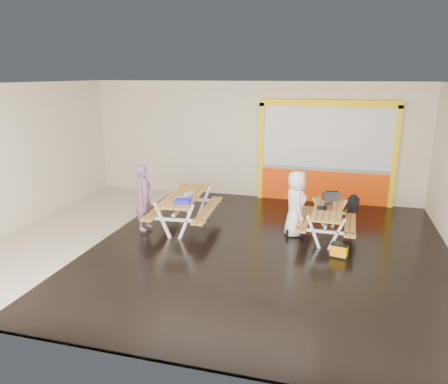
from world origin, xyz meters
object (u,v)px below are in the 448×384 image
(picnic_table_right, at_px, (327,216))
(dark_case, at_px, (295,232))
(toolbox, at_px, (331,196))
(backpack, at_px, (353,204))
(person_left, at_px, (144,197))
(laptop_left, at_px, (184,197))
(laptop_right, at_px, (324,206))
(picnic_table_left, at_px, (184,203))
(blue_pouch, at_px, (183,201))
(fluke_bag, at_px, (339,251))
(person_right, at_px, (296,204))

(picnic_table_right, xyz_separation_m, dark_case, (-0.72, -0.06, -0.45))
(toolbox, xyz_separation_m, backpack, (0.52, 0.02, -0.15))
(person_left, relative_size, laptop_left, 3.42)
(person_left, bearing_deg, laptop_right, -77.29)
(picnic_table_left, xyz_separation_m, laptop_right, (3.32, 0.16, 0.14))
(person_left, xyz_separation_m, blue_pouch, (1.02, -0.12, 0.01))
(person_left, distance_m, backpack, 5.00)
(person_left, relative_size, dark_case, 3.88)
(laptop_right, xyz_separation_m, fluke_bag, (0.38, -1.05, -0.60))
(person_right, distance_m, dark_case, 0.66)
(picnic_table_left, bearing_deg, laptop_right, 2.76)
(picnic_table_left, distance_m, fluke_bag, 3.84)
(picnic_table_right, xyz_separation_m, blue_pouch, (-3.19, -0.85, 0.34))
(laptop_left, bearing_deg, toolbox, 20.11)
(laptop_left, relative_size, dark_case, 1.13)
(picnic_table_left, distance_m, toolbox, 3.58)
(backpack, height_order, dark_case, backpack)
(person_right, bearing_deg, dark_case, 169.56)
(picnic_table_left, xyz_separation_m, dark_case, (2.69, 0.12, -0.53))
(person_left, height_order, dark_case, person_left)
(picnic_table_right, distance_m, laptop_right, 0.24)
(laptop_right, bearing_deg, person_right, 177.48)
(person_right, distance_m, laptop_left, 2.62)
(laptop_left, xyz_separation_m, backpack, (3.86, 1.24, -0.23))
(laptop_left, xyz_separation_m, dark_case, (2.57, 0.46, -0.79))
(person_left, relative_size, laptop_right, 4.44)
(backpack, xyz_separation_m, fluke_bag, (-0.28, -1.79, -0.49))
(dark_case, bearing_deg, picnic_table_right, 4.73)
(picnic_table_right, distance_m, toolbox, 0.75)
(blue_pouch, relative_size, dark_case, 0.84)
(person_right, height_order, toolbox, person_right)
(person_left, bearing_deg, person_right, -75.11)
(fluke_bag, bearing_deg, dark_case, 135.15)
(laptop_right, bearing_deg, fluke_bag, -69.98)
(person_right, bearing_deg, blue_pouch, 95.55)
(laptop_right, relative_size, blue_pouch, 1.04)
(person_right, bearing_deg, fluke_bag, -150.31)
(picnic_table_right, distance_m, person_left, 4.28)
(laptop_right, relative_size, dark_case, 0.87)
(dark_case, xyz_separation_m, fluke_bag, (1.02, -1.01, 0.06))
(person_left, bearing_deg, dark_case, -76.20)
(backpack, distance_m, dark_case, 1.61)
(picnic_table_left, height_order, person_left, person_left)
(toolbox, height_order, fluke_bag, toolbox)
(person_right, relative_size, backpack, 3.86)
(blue_pouch, relative_size, toolbox, 0.78)
(picnic_table_right, xyz_separation_m, person_left, (-4.21, -0.73, 0.32))
(laptop_left, distance_m, backpack, 4.06)
(person_right, relative_size, fluke_bag, 4.17)
(person_left, height_order, fluke_bag, person_left)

